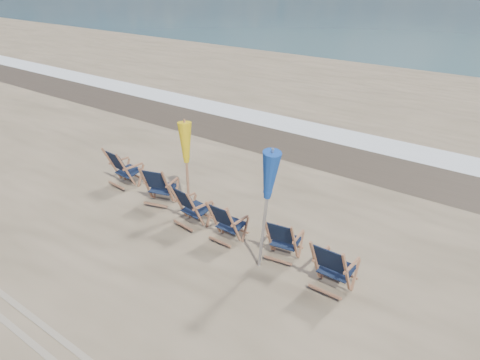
{
  "coord_description": "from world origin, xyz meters",
  "views": [
    {
      "loc": [
        5.33,
        -4.7,
        4.94
      ],
      "look_at": [
        0.0,
        2.2,
        0.9
      ],
      "focal_mm": 35.0,
      "sensor_mm": 36.0,
      "label": 1
    }
  ],
  "objects_px": {
    "beach_chair_5": "(346,275)",
    "umbrella_yellow": "(186,148)",
    "beach_chair_3": "(234,227)",
    "beach_chair_4": "(294,244)",
    "beach_chair_0": "(126,172)",
    "beach_chair_2": "(196,211)",
    "beach_chair_1": "(168,188)",
    "umbrella_blue": "(266,178)"
  },
  "relations": [
    {
      "from": "umbrella_yellow",
      "to": "umbrella_blue",
      "type": "relative_size",
      "value": 0.86
    },
    {
      "from": "beach_chair_0",
      "to": "beach_chair_2",
      "type": "relative_size",
      "value": 1.06
    },
    {
      "from": "umbrella_yellow",
      "to": "beach_chair_5",
      "type": "bearing_deg",
      "value": -8.9
    },
    {
      "from": "beach_chair_3",
      "to": "umbrella_yellow",
      "type": "height_order",
      "value": "umbrella_yellow"
    },
    {
      "from": "beach_chair_0",
      "to": "umbrella_blue",
      "type": "height_order",
      "value": "umbrella_blue"
    },
    {
      "from": "beach_chair_2",
      "to": "beach_chair_5",
      "type": "xyz_separation_m",
      "value": [
        3.3,
        -0.1,
        0.02
      ]
    },
    {
      "from": "beach_chair_3",
      "to": "beach_chair_4",
      "type": "bearing_deg",
      "value": -169.7
    },
    {
      "from": "beach_chair_4",
      "to": "beach_chair_5",
      "type": "bearing_deg",
      "value": 154.97
    },
    {
      "from": "beach_chair_1",
      "to": "beach_chair_2",
      "type": "relative_size",
      "value": 1.02
    },
    {
      "from": "beach_chair_1",
      "to": "beach_chair_3",
      "type": "height_order",
      "value": "beach_chair_1"
    },
    {
      "from": "beach_chair_4",
      "to": "umbrella_blue",
      "type": "height_order",
      "value": "umbrella_blue"
    },
    {
      "from": "beach_chair_0",
      "to": "umbrella_blue",
      "type": "relative_size",
      "value": 0.43
    },
    {
      "from": "beach_chair_0",
      "to": "umbrella_yellow",
      "type": "height_order",
      "value": "umbrella_yellow"
    },
    {
      "from": "beach_chair_0",
      "to": "beach_chair_5",
      "type": "xyz_separation_m",
      "value": [
        5.89,
        -0.5,
        -0.01
      ]
    },
    {
      "from": "beach_chair_1",
      "to": "beach_chair_5",
      "type": "bearing_deg",
      "value": 156.68
    },
    {
      "from": "beach_chair_3",
      "to": "beach_chair_5",
      "type": "height_order",
      "value": "beach_chair_5"
    },
    {
      "from": "beach_chair_2",
      "to": "beach_chair_3",
      "type": "xyz_separation_m",
      "value": [
        0.95,
        0.02,
        -0.03
      ]
    },
    {
      "from": "beach_chair_1",
      "to": "beach_chair_3",
      "type": "distance_m",
      "value": 2.16
    },
    {
      "from": "beach_chair_2",
      "to": "umbrella_blue",
      "type": "relative_size",
      "value": 0.41
    },
    {
      "from": "beach_chair_4",
      "to": "beach_chair_1",
      "type": "bearing_deg",
      "value": -12.31
    },
    {
      "from": "beach_chair_5",
      "to": "umbrella_yellow",
      "type": "bearing_deg",
      "value": -9.05
    },
    {
      "from": "umbrella_yellow",
      "to": "beach_chair_4",
      "type": "bearing_deg",
      "value": -6.12
    },
    {
      "from": "beach_chair_0",
      "to": "beach_chair_1",
      "type": "bearing_deg",
      "value": -176.32
    },
    {
      "from": "beach_chair_0",
      "to": "beach_chair_3",
      "type": "bearing_deg",
      "value": 178.05
    },
    {
      "from": "beach_chair_3",
      "to": "beach_chair_4",
      "type": "xyz_separation_m",
      "value": [
        1.2,
        0.2,
        -0.0
      ]
    },
    {
      "from": "beach_chair_2",
      "to": "umbrella_blue",
      "type": "bearing_deg",
      "value": 178.21
    },
    {
      "from": "beach_chair_1",
      "to": "umbrella_yellow",
      "type": "bearing_deg",
      "value": 179.01
    },
    {
      "from": "beach_chair_0",
      "to": "umbrella_yellow",
      "type": "relative_size",
      "value": 0.5
    },
    {
      "from": "beach_chair_5",
      "to": "umbrella_yellow",
      "type": "height_order",
      "value": "umbrella_yellow"
    },
    {
      "from": "beach_chair_2",
      "to": "umbrella_yellow",
      "type": "relative_size",
      "value": 0.48
    },
    {
      "from": "beach_chair_0",
      "to": "beach_chair_2",
      "type": "bearing_deg",
      "value": 175.44
    },
    {
      "from": "beach_chair_2",
      "to": "umbrella_yellow",
      "type": "height_order",
      "value": "umbrella_yellow"
    },
    {
      "from": "beach_chair_4",
      "to": "beach_chair_2",
      "type": "bearing_deg",
      "value": -3.61
    },
    {
      "from": "beach_chair_0",
      "to": "beach_chair_4",
      "type": "xyz_separation_m",
      "value": [
        4.74,
        -0.18,
        -0.06
      ]
    },
    {
      "from": "beach_chair_4",
      "to": "umbrella_blue",
      "type": "bearing_deg",
      "value": 46.36
    },
    {
      "from": "beach_chair_1",
      "to": "beach_chair_2",
      "type": "distance_m",
      "value": 1.24
    },
    {
      "from": "beach_chair_1",
      "to": "beach_chair_3",
      "type": "relative_size",
      "value": 1.08
    },
    {
      "from": "beach_chair_1",
      "to": "beach_chair_5",
      "type": "distance_m",
      "value": 4.5
    },
    {
      "from": "beach_chair_4",
      "to": "umbrella_yellow",
      "type": "relative_size",
      "value": 0.45
    },
    {
      "from": "beach_chair_0",
      "to": "beach_chair_4",
      "type": "bearing_deg",
      "value": -177.91
    },
    {
      "from": "beach_chair_1",
      "to": "beach_chair_0",
      "type": "bearing_deg",
      "value": -17.72
    },
    {
      "from": "beach_chair_3",
      "to": "umbrella_yellow",
      "type": "bearing_deg",
      "value": -16.55
    }
  ]
}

